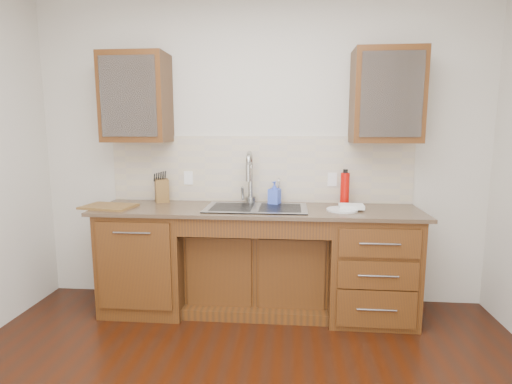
# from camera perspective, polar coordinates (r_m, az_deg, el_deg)

# --- Properties ---
(wall_back) EXTENTS (4.00, 0.10, 2.70)m
(wall_back) POSITION_cam_1_polar(r_m,az_deg,el_deg) (3.64, 0.56, 5.65)
(wall_back) COLOR beige
(wall_back) RESTS_ON ground
(base_cabinet_left) EXTENTS (0.70, 0.62, 0.88)m
(base_cabinet_left) POSITION_cam_1_polar(r_m,az_deg,el_deg) (3.67, -15.09, -9.15)
(base_cabinet_left) COLOR #593014
(base_cabinet_left) RESTS_ON ground
(base_cabinet_center) EXTENTS (1.20, 0.44, 0.70)m
(base_cabinet_center) POSITION_cam_1_polar(r_m,az_deg,el_deg) (3.58, 0.19, -10.81)
(base_cabinet_center) COLOR #593014
(base_cabinet_center) RESTS_ON ground
(base_cabinet_right) EXTENTS (0.70, 0.62, 0.88)m
(base_cabinet_right) POSITION_cam_1_polar(r_m,az_deg,el_deg) (3.52, 15.92, -9.98)
(base_cabinet_right) COLOR #593014
(base_cabinet_right) RESTS_ON ground
(countertop) EXTENTS (2.70, 0.65, 0.03)m
(countertop) POSITION_cam_1_polar(r_m,az_deg,el_deg) (3.33, 0.04, -2.57)
(countertop) COLOR #84705B
(countertop) RESTS_ON base_cabinet_left
(backsplash) EXTENTS (2.70, 0.02, 0.59)m
(backsplash) POSITION_cam_1_polar(r_m,az_deg,el_deg) (3.59, 0.48, 3.28)
(backsplash) COLOR beige
(backsplash) RESTS_ON wall_back
(sink) EXTENTS (0.84, 0.46, 0.19)m
(sink) POSITION_cam_1_polar(r_m,az_deg,el_deg) (3.33, 0.02, -3.80)
(sink) COLOR #9E9EA5
(sink) RESTS_ON countertop
(faucet) EXTENTS (0.04, 0.04, 0.40)m
(faucet) POSITION_cam_1_polar(r_m,az_deg,el_deg) (3.51, -0.79, 1.59)
(faucet) COLOR #999993
(faucet) RESTS_ON countertop
(filter_tap) EXTENTS (0.02, 0.02, 0.24)m
(filter_tap) POSITION_cam_1_polar(r_m,az_deg,el_deg) (3.52, 3.28, 0.27)
(filter_tap) COLOR #999993
(filter_tap) RESTS_ON countertop
(upper_cabinet_left) EXTENTS (0.55, 0.34, 0.75)m
(upper_cabinet_left) POSITION_cam_1_polar(r_m,az_deg,el_deg) (3.67, -16.73, 12.72)
(upper_cabinet_left) COLOR #593014
(upper_cabinet_left) RESTS_ON wall_back
(upper_cabinet_right) EXTENTS (0.55, 0.34, 0.75)m
(upper_cabinet_right) POSITION_cam_1_polar(r_m,az_deg,el_deg) (3.50, 18.13, 12.86)
(upper_cabinet_right) COLOR #593014
(upper_cabinet_right) RESTS_ON wall_back
(outlet_left) EXTENTS (0.08, 0.01, 0.12)m
(outlet_left) POSITION_cam_1_polar(r_m,az_deg,el_deg) (3.70, -9.63, 2.00)
(outlet_left) COLOR white
(outlet_left) RESTS_ON backsplash
(outlet_right) EXTENTS (0.08, 0.01, 0.12)m
(outlet_right) POSITION_cam_1_polar(r_m,az_deg,el_deg) (3.60, 10.84, 1.77)
(outlet_right) COLOR white
(outlet_right) RESTS_ON backsplash
(soap_bottle) EXTENTS (0.12, 0.12, 0.21)m
(soap_bottle) POSITION_cam_1_polar(r_m,az_deg,el_deg) (3.46, 2.66, -0.14)
(soap_bottle) COLOR blue
(soap_bottle) RESTS_ON countertop
(water_bottle) EXTENTS (0.08, 0.08, 0.28)m
(water_bottle) POSITION_cam_1_polar(r_m,az_deg,el_deg) (3.50, 12.57, 0.38)
(water_bottle) COLOR #BA0A04
(water_bottle) RESTS_ON countertop
(plate) EXTENTS (0.26, 0.26, 0.01)m
(plate) POSITION_cam_1_polar(r_m,az_deg,el_deg) (3.30, 12.22, -2.49)
(plate) COLOR silver
(plate) RESTS_ON countertop
(dish_towel) EXTENTS (0.20, 0.15, 0.03)m
(dish_towel) POSITION_cam_1_polar(r_m,az_deg,el_deg) (3.33, 13.47, -2.01)
(dish_towel) COLOR silver
(dish_towel) RESTS_ON plate
(knife_block) EXTENTS (0.18, 0.21, 0.21)m
(knife_block) POSITION_cam_1_polar(r_m,az_deg,el_deg) (3.72, -13.31, 0.26)
(knife_block) COLOR #A17E50
(knife_block) RESTS_ON countertop
(cutting_board) EXTENTS (0.45, 0.35, 0.02)m
(cutting_board) POSITION_cam_1_polar(r_m,az_deg,el_deg) (3.57, -20.30, -1.94)
(cutting_board) COLOR olive
(cutting_board) RESTS_ON countertop
(cup_left_a) EXTENTS (0.14, 0.14, 0.09)m
(cup_left_a) POSITION_cam_1_polar(r_m,az_deg,el_deg) (3.71, -18.27, 11.77)
(cup_left_a) COLOR white
(cup_left_a) RESTS_ON upper_cabinet_left
(cup_left_b) EXTENTS (0.13, 0.13, 0.09)m
(cup_left_b) POSITION_cam_1_polar(r_m,az_deg,el_deg) (3.61, -14.51, 12.03)
(cup_left_b) COLOR silver
(cup_left_b) RESTS_ON upper_cabinet_left
(cup_right_a) EXTENTS (0.14, 0.14, 0.10)m
(cup_right_a) POSITION_cam_1_polar(r_m,az_deg,el_deg) (3.48, 16.46, 12.10)
(cup_right_a) COLOR white
(cup_right_a) RESTS_ON upper_cabinet_right
(cup_right_b) EXTENTS (0.12, 0.12, 0.08)m
(cup_right_b) POSITION_cam_1_polar(r_m,az_deg,el_deg) (3.51, 18.79, 11.86)
(cup_right_b) COLOR silver
(cup_right_b) RESTS_ON upper_cabinet_right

